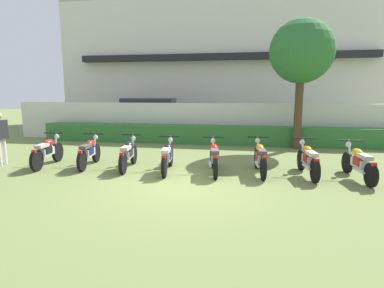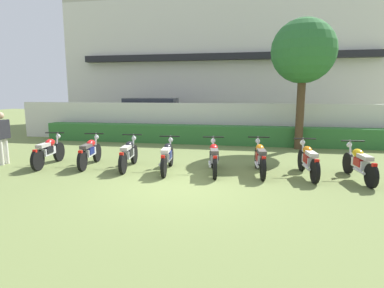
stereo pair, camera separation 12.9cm
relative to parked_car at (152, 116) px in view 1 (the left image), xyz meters
The scene contains 15 objects.
ground 9.81m from the parked_car, 69.05° to the right, with size 60.00×60.00×0.00m, color olive.
building 6.99m from the parked_car, 56.39° to the left, with size 19.88×6.50×7.91m.
compound_wall 4.16m from the parked_car, 32.89° to the right, with size 18.89×0.30×1.72m, color silver.
hedge_row 4.61m from the parked_car, 40.27° to the right, with size 15.11×0.70×0.79m, color #337033.
parked_car is the anchor object (origin of this frame).
tree_near_inspector 8.30m from the parked_car, 26.82° to the right, with size 2.40×2.40×4.93m.
motorcycle_in_row_0 7.97m from the parked_car, 96.09° to the right, with size 0.60×1.87×0.96m.
motorcycle_in_row_1 7.77m from the parked_car, 86.95° to the right, with size 0.60×1.79×0.95m.
motorcycle_in_row_2 7.98m from the parked_car, 77.93° to the right, with size 0.60×1.85×0.95m.
motorcycle_in_row_3 8.42m from the parked_car, 70.09° to the right, with size 0.60×1.87×0.95m.
motorcycle_in_row_4 8.91m from the parked_car, 62.06° to the right, with size 0.60×1.81×0.96m.
motorcycle_in_row_5 9.44m from the parked_car, 54.97° to the right, with size 0.60×1.89×0.96m.
motorcycle_in_row_6 10.23m from the parked_car, 49.41° to the right, with size 0.60×1.88×0.96m.
motorcycle_in_row_7 11.14m from the parked_car, 45.10° to the right, with size 0.60×1.91×0.95m.
inspector_person 8.35m from the parked_car, 106.03° to the right, with size 0.22×0.66×1.62m.
Camera 1 is at (1.52, -7.15, 2.20)m, focal length 29.36 mm.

